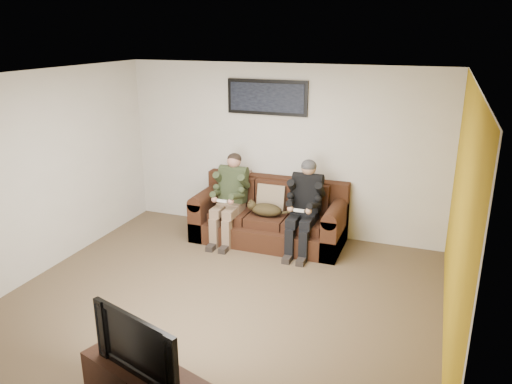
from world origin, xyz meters
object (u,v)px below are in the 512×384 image
at_px(sofa, 270,218).
at_px(cat, 265,209).
at_px(framed_poster, 267,97).
at_px(television, 144,341).
at_px(person_right, 305,201).
at_px(person_left, 230,193).

xyz_separation_m(sofa, cat, (-0.02, -0.20, 0.20)).
distance_m(framed_poster, television, 4.42).
xyz_separation_m(person_right, television, (-0.37, -3.59, -0.06)).
relative_size(person_right, television, 1.37).
relative_size(sofa, cat, 3.39).
relative_size(sofa, person_left, 1.71).
distance_m(person_right, framed_poster, 1.67).
bearing_deg(framed_poster, person_right, -36.46).
bearing_deg(person_left, cat, -1.05).
distance_m(person_left, cat, 0.59).
height_order(person_left, person_right, person_right).
xyz_separation_m(framed_poster, television, (0.40, -4.17, -1.43)).
bearing_deg(cat, person_right, 1.03).
height_order(sofa, cat, sofa).
height_order(sofa, person_right, person_right).
xyz_separation_m(cat, framed_poster, (-0.18, 0.58, 1.55)).
relative_size(framed_poster, television, 1.31).
relative_size(sofa, framed_poster, 1.79).
distance_m(sofa, person_right, 0.72).
distance_m(person_right, television, 3.61).
xyz_separation_m(person_right, framed_poster, (-0.78, 0.57, 1.36)).
bearing_deg(cat, sofa, 85.27).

